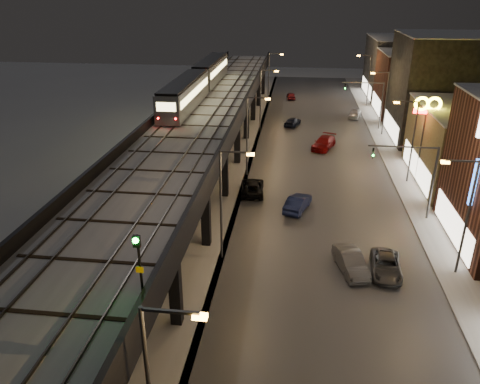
{
  "coord_description": "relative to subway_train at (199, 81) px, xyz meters",
  "views": [
    {
      "loc": [
        4.6,
        -18.35,
        19.68
      ],
      "look_at": [
        0.52,
        14.81,
        5.0
      ],
      "focal_mm": 35.0,
      "sensor_mm": 36.0,
      "label": 1
    }
  ],
  "objects": [
    {
      "name": "road_surface",
      "position": [
        16.0,
        -8.52,
        -8.21
      ],
      "size": [
        17.0,
        120.0,
        0.06
      ],
      "primitive_type": "cube",
      "color": "#46474D",
      "rests_on": "ground"
    },
    {
      "name": "subway_train",
      "position": [
        0.0,
        0.0,
        0.0
      ],
      "size": [
        2.73,
        33.25,
        3.25
      ],
      "color": "gray",
      "rests_on": "viaduct_trackbed"
    },
    {
      "name": "car_onc_silver",
      "position": [
        17.68,
        -31.14,
        -7.48
      ],
      "size": [
        2.66,
        4.83,
        1.51
      ],
      "primitive_type": "imported",
      "rotation": [
        0.0,
        0.0,
        0.24
      ],
      "color": "#4B4D52",
      "rests_on": "ground"
    },
    {
      "name": "streetlight_left_2",
      "position": [
        8.07,
        -12.52,
        -3.0
      ],
      "size": [
        2.57,
        0.28,
        9.0
      ],
      "color": "#38383A",
      "rests_on": "ground"
    },
    {
      "name": "building_c",
      "position": [
        32.49,
        -11.52,
        -4.16
      ],
      "size": [
        12.2,
        15.2,
        8.16
      ],
      "color": "brown",
      "rests_on": "ground"
    },
    {
      "name": "building_f",
      "position": [
        32.49,
        32.48,
        -2.66
      ],
      "size": [
        12.2,
        16.2,
        11.16
      ],
      "color": "#333334",
      "rests_on": "ground"
    },
    {
      "name": "car_onc_red",
      "position": [
        22.54,
        14.79,
        -7.55
      ],
      "size": [
        2.56,
        4.29,
        1.37
      ],
      "primitive_type": "imported",
      "rotation": [
        0.0,
        0.0,
        -0.25
      ],
      "color": "silver",
      "rests_on": "ground"
    },
    {
      "name": "car_mid_dark",
      "position": [
        12.54,
        8.71,
        -7.6
      ],
      "size": [
        2.83,
        4.71,
        1.28
      ],
      "primitive_type": "imported",
      "rotation": [
        0.0,
        0.0,
        2.89
      ],
      "color": "black",
      "rests_on": "ground"
    },
    {
      "name": "traffic_light_rig_b",
      "position": [
        24.34,
        8.47,
        -3.74
      ],
      "size": [
        6.1,
        0.34,
        7.0
      ],
      "color": "#38383A",
      "rests_on": "ground"
    },
    {
      "name": "sign_mcdonalds",
      "position": [
        26.5,
        -12.21,
        -0.68
      ],
      "size": [
        2.78,
        0.35,
        9.41
      ],
      "color": "#38383A",
      "rests_on": "ground"
    },
    {
      "name": "streetlight_right_2",
      "position": [
        25.23,
        -12.52,
        -3.0
      ],
      "size": [
        2.56,
        0.28,
        9.0
      ],
      "color": "#38383A",
      "rests_on": "ground"
    },
    {
      "name": "streetlight_left_1",
      "position": [
        8.07,
        -30.52,
        -3.0
      ],
      "size": [
        2.57,
        0.28,
        9.0
      ],
      "color": "#38383A",
      "rests_on": "ground"
    },
    {
      "name": "car_onc_dark",
      "position": [
        20.26,
        -31.2,
        -7.59
      ],
      "size": [
        2.59,
        4.86,
        1.3
      ],
      "primitive_type": "imported",
      "rotation": [
        0.0,
        0.0,
        -0.1
      ],
      "color": "#35363A",
      "rests_on": "ground"
    },
    {
      "name": "streetlight_right_4",
      "position": [
        25.23,
        23.48,
        -3.0
      ],
      "size": [
        2.56,
        0.28,
        9.0
      ],
      "color": "#38383A",
      "rests_on": "ground"
    },
    {
      "name": "sidewalk_right",
      "position": [
        26.0,
        -8.52,
        -8.17
      ],
      "size": [
        4.0,
        120.0,
        0.14
      ],
      "primitive_type": "cube",
      "color": "#9FA1A8",
      "rests_on": "ground"
    },
    {
      "name": "streetlight_right_1",
      "position": [
        25.23,
        -30.52,
        -3.0
      ],
      "size": [
        2.56,
        0.28,
        9.0
      ],
      "color": "#38383A",
      "rests_on": "ground"
    },
    {
      "name": "viaduct_parapet_far",
      "position": [
        -1.85,
        -11.52,
        -1.39
      ],
      "size": [
        0.3,
        100.0,
        1.1
      ],
      "primitive_type": "cube",
      "color": "black",
      "rests_on": "elevated_viaduct"
    },
    {
      "name": "building_e",
      "position": [
        32.49,
        18.48,
        -3.16
      ],
      "size": [
        12.2,
        12.2,
        10.16
      ],
      "color": "#582F23",
      "rests_on": "ground"
    },
    {
      "name": "car_far_white",
      "position": [
        11.9,
        27.45,
        -7.6
      ],
      "size": [
        1.88,
        3.88,
        1.28
      ],
      "primitive_type": "imported",
      "rotation": [
        0.0,
        0.0,
        3.24
      ],
      "color": "maroon",
      "rests_on": "ground"
    },
    {
      "name": "under_viaduct_pavement",
      "position": [
        2.5,
        -8.52,
        -8.21
      ],
      "size": [
        11.0,
        120.0,
        0.06
      ],
      "primitive_type": "cube",
      "color": "#9FA1A8",
      "rests_on": "ground"
    },
    {
      "name": "streetlight_left_3",
      "position": [
        8.07,
        5.48,
        -3.0
      ],
      "size": [
        2.57,
        0.28,
        9.0
      ],
      "color": "#38383A",
      "rests_on": "ground"
    },
    {
      "name": "traffic_light_rig_a",
      "position": [
        24.34,
        -21.53,
        -3.74
      ],
      "size": [
        6.1,
        0.34,
        7.0
      ],
      "color": "#38383A",
      "rests_on": "ground"
    },
    {
      "name": "streetlight_right_3",
      "position": [
        25.23,
        5.48,
        -3.0
      ],
      "size": [
        2.56,
        0.28,
        9.0
      ],
      "color": "#38383A",
      "rests_on": "ground"
    },
    {
      "name": "elevated_viaduct",
      "position": [
        2.5,
        -11.68,
        -2.62
      ],
      "size": [
        9.0,
        100.0,
        6.3
      ],
      "color": "black",
      "rests_on": "ground"
    },
    {
      "name": "rail_signal",
      "position": [
        6.4,
        -44.61,
        0.59
      ],
      "size": [
        0.36,
        0.43,
        3.1
      ],
      "color": "black",
      "rests_on": "viaduct_trackbed"
    },
    {
      "name": "streetlight_left_4",
      "position": [
        8.07,
        23.48,
        -3.0
      ],
      "size": [
        2.57,
        0.28,
        9.0
      ],
      "color": "#38383A",
      "rests_on": "ground"
    },
    {
      "name": "viaduct_parapet_streetside",
      "position": [
        6.85,
        -11.52,
        -1.39
      ],
      "size": [
        0.3,
        100.0,
        1.1
      ],
      "primitive_type": "cube",
      "color": "black",
      "rests_on": "elevated_viaduct"
    },
    {
      "name": "car_onc_white",
      "position": [
        16.87,
        -1.92,
        -7.47
      ],
      "size": [
        3.8,
        5.69,
        1.53
      ],
      "primitive_type": "imported",
      "rotation": [
        0.0,
        0.0,
        -0.34
      ],
      "color": "#6F0607",
      "rests_on": "ground"
    },
    {
      "name": "building_d",
      "position": [
        32.49,
        4.48,
        -1.16
      ],
      "size": [
        12.2,
        13.2,
        14.16
      ],
      "color": "black",
      "rests_on": "ground"
    },
    {
      "name": "car_mid_silver",
      "position": [
        8.95,
        -17.65,
        -7.55
      ],
      "size": [
        2.65,
        5.08,
        1.37
      ],
      "primitive_type": "imported",
      "rotation": [
        0.0,
        0.0,
        3.22
      ],
      "color": "black",
      "rests_on": "ground"
    },
    {
      "name": "viaduct_trackbed",
      "position": [
        2.49,
        -11.55,
        -1.85
      ],
      "size": [
        8.4,
        100.0,
        0.32
      ],
      "color": "#B2B7C1",
      "rests_on": "elevated_viaduct"
    },
    {
      "name": "car_near_white",
      "position": [
        13.64,
        -21.11,
        -7.49
      ],
      "size": [
        2.82,
        4.77,
        1.48
      ],
      "primitive_type": "imported",
      "rotation": [
        0.0,
        0.0,
        2.84
      ],
      "color": "#111940",
      "rests_on": "ground"
    }
  ]
}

